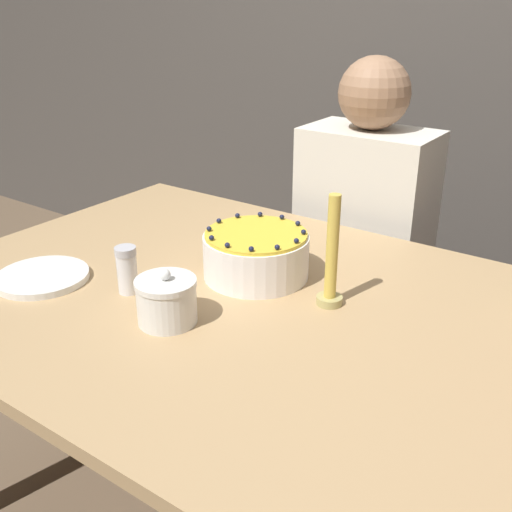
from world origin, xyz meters
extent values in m
cube|color=#4C4742|center=(0.00, 1.40, 1.30)|extent=(8.00, 0.05, 2.60)
cube|color=tan|center=(0.00, 0.00, 0.72)|extent=(1.56, 1.05, 0.03)
cylinder|color=tan|center=(-0.72, 0.47, 0.35)|extent=(0.07, 0.07, 0.71)
cylinder|color=white|center=(-0.06, 0.11, 0.79)|extent=(0.25, 0.25, 0.10)
cylinder|color=yellow|center=(-0.06, 0.11, 0.84)|extent=(0.24, 0.24, 0.01)
sphere|color=#191E3D|center=(0.05, 0.11, 0.85)|extent=(0.01, 0.01, 0.01)
sphere|color=#191E3D|center=(0.03, 0.16, 0.85)|extent=(0.01, 0.01, 0.01)
sphere|color=#191E3D|center=(-0.01, 0.20, 0.85)|extent=(0.01, 0.01, 0.01)
sphere|color=#191E3D|center=(-0.06, 0.22, 0.85)|extent=(0.01, 0.01, 0.01)
sphere|color=#191E3D|center=(-0.12, 0.20, 0.85)|extent=(0.01, 0.01, 0.01)
sphere|color=#191E3D|center=(-0.16, 0.16, 0.85)|extent=(0.01, 0.01, 0.01)
sphere|color=#191E3D|center=(-0.17, 0.11, 0.85)|extent=(0.01, 0.01, 0.01)
sphere|color=#191E3D|center=(-0.16, 0.05, 0.85)|extent=(0.01, 0.01, 0.01)
sphere|color=#191E3D|center=(-0.12, 0.01, 0.85)|extent=(0.01, 0.01, 0.01)
sphere|color=#191E3D|center=(-0.06, 0.00, 0.85)|extent=(0.01, 0.01, 0.01)
sphere|color=#191E3D|center=(-0.01, 0.01, 0.85)|extent=(0.01, 0.01, 0.01)
sphere|color=#191E3D|center=(0.03, 0.05, 0.85)|extent=(0.01, 0.01, 0.01)
cylinder|color=white|center=(-0.09, -0.17, 0.78)|extent=(0.12, 0.12, 0.08)
cylinder|color=white|center=(-0.09, -0.17, 0.83)|extent=(0.13, 0.13, 0.01)
sphere|color=white|center=(-0.09, -0.17, 0.84)|extent=(0.02, 0.02, 0.02)
cylinder|color=white|center=(-0.25, -0.13, 0.78)|extent=(0.05, 0.05, 0.09)
cylinder|color=silver|center=(-0.25, -0.13, 0.84)|extent=(0.05, 0.05, 0.02)
cylinder|color=white|center=(-0.46, -0.20, 0.74)|extent=(0.22, 0.22, 0.01)
cylinder|color=white|center=(-0.46, -0.20, 0.75)|extent=(0.22, 0.22, 0.01)
cylinder|color=tan|center=(0.15, 0.08, 0.75)|extent=(0.06, 0.06, 0.02)
cylinder|color=gold|center=(0.15, 0.08, 0.87)|extent=(0.03, 0.03, 0.23)
cube|color=#2D2D38|center=(-0.07, 0.73, 0.23)|extent=(0.34, 0.34, 0.45)
cube|color=silver|center=(-0.07, 0.73, 0.71)|extent=(0.40, 0.24, 0.53)
sphere|color=#9E7556|center=(-0.07, 0.73, 1.09)|extent=(0.21, 0.21, 0.21)
camera|label=1|loc=(0.68, -0.94, 1.36)|focal=42.00mm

